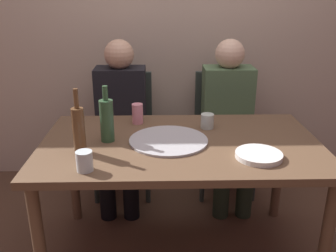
{
  "coord_description": "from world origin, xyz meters",
  "views": [
    {
      "loc": [
        -0.11,
        -1.84,
        1.51
      ],
      "look_at": [
        -0.06,
        0.1,
        0.78
      ],
      "focal_mm": 39.59,
      "sensor_mm": 36.0,
      "label": 1
    }
  ],
  "objects_px": {
    "wine_bottle": "(79,129)",
    "pizza_tray": "(168,140)",
    "plate_stack": "(259,155)",
    "tumbler_near": "(207,121)",
    "tumbler_far": "(84,161)",
    "beer_bottle": "(107,120)",
    "guest_in_beanie": "(229,115)",
    "dining_table": "(180,154)",
    "chair_left": "(123,125)",
    "soda_can": "(138,114)",
    "chair_right": "(224,124)",
    "guest_in_sweater": "(121,116)"
  },
  "relations": [
    {
      "from": "wine_bottle",
      "to": "pizza_tray",
      "type": "bearing_deg",
      "value": 15.95
    },
    {
      "from": "wine_bottle",
      "to": "plate_stack",
      "type": "distance_m",
      "value": 0.89
    },
    {
      "from": "tumbler_near",
      "to": "tumbler_far",
      "type": "relative_size",
      "value": 0.91
    },
    {
      "from": "beer_bottle",
      "to": "guest_in_beanie",
      "type": "xyz_separation_m",
      "value": [
        0.78,
        0.67,
        -0.21
      ]
    },
    {
      "from": "plate_stack",
      "to": "guest_in_beanie",
      "type": "distance_m",
      "value": 0.9
    },
    {
      "from": "dining_table",
      "to": "pizza_tray",
      "type": "distance_m",
      "value": 0.11
    },
    {
      "from": "tumbler_near",
      "to": "chair_left",
      "type": "height_order",
      "value": "chair_left"
    },
    {
      "from": "wine_bottle",
      "to": "guest_in_beanie",
      "type": "bearing_deg",
      "value": 41.97
    },
    {
      "from": "wine_bottle",
      "to": "tumbler_near",
      "type": "xyz_separation_m",
      "value": [
        0.68,
        0.32,
        -0.08
      ]
    },
    {
      "from": "chair_left",
      "to": "pizza_tray",
      "type": "bearing_deg",
      "value": 111.39
    },
    {
      "from": "tumbler_near",
      "to": "soda_can",
      "type": "bearing_deg",
      "value": 167.54
    },
    {
      "from": "tumbler_far",
      "to": "chair_right",
      "type": "xyz_separation_m",
      "value": [
        0.84,
        1.16,
        -0.26
      ]
    },
    {
      "from": "tumbler_near",
      "to": "guest_in_beanie",
      "type": "relative_size",
      "value": 0.07
    },
    {
      "from": "chair_right",
      "to": "guest_in_sweater",
      "type": "relative_size",
      "value": 0.77
    },
    {
      "from": "dining_table",
      "to": "guest_in_beanie",
      "type": "relative_size",
      "value": 1.28
    },
    {
      "from": "beer_bottle",
      "to": "chair_right",
      "type": "height_order",
      "value": "beer_bottle"
    },
    {
      "from": "wine_bottle",
      "to": "plate_stack",
      "type": "height_order",
      "value": "wine_bottle"
    },
    {
      "from": "dining_table",
      "to": "chair_left",
      "type": "relative_size",
      "value": 1.66
    },
    {
      "from": "dining_table",
      "to": "beer_bottle",
      "type": "xyz_separation_m",
      "value": [
        -0.39,
        0.02,
        0.2
      ]
    },
    {
      "from": "dining_table",
      "to": "beer_bottle",
      "type": "bearing_deg",
      "value": 177.33
    },
    {
      "from": "dining_table",
      "to": "chair_right",
      "type": "distance_m",
      "value": 0.93
    },
    {
      "from": "dining_table",
      "to": "chair_left",
      "type": "bearing_deg",
      "value": 115.1
    },
    {
      "from": "pizza_tray",
      "to": "guest_in_beanie",
      "type": "height_order",
      "value": "guest_in_beanie"
    },
    {
      "from": "tumbler_near",
      "to": "tumbler_far",
      "type": "bearing_deg",
      "value": -139.62
    },
    {
      "from": "tumbler_near",
      "to": "beer_bottle",
      "type": "bearing_deg",
      "value": -162.19
    },
    {
      "from": "beer_bottle",
      "to": "guest_in_sweater",
      "type": "bearing_deg",
      "value": 89.98
    },
    {
      "from": "pizza_tray",
      "to": "tumbler_far",
      "type": "xyz_separation_m",
      "value": [
        -0.39,
        -0.33,
        0.04
      ]
    },
    {
      "from": "chair_right",
      "to": "chair_left",
      "type": "bearing_deg",
      "value": 0.0
    },
    {
      "from": "tumbler_far",
      "to": "soda_can",
      "type": "distance_m",
      "value": 0.65
    },
    {
      "from": "tumbler_near",
      "to": "soda_can",
      "type": "xyz_separation_m",
      "value": [
        -0.41,
        0.09,
        0.02
      ]
    },
    {
      "from": "dining_table",
      "to": "guest_in_beanie",
      "type": "height_order",
      "value": "guest_in_beanie"
    },
    {
      "from": "beer_bottle",
      "to": "tumbler_far",
      "type": "distance_m",
      "value": 0.36
    },
    {
      "from": "chair_left",
      "to": "chair_right",
      "type": "bearing_deg",
      "value": -180.0
    },
    {
      "from": "beer_bottle",
      "to": "chair_left",
      "type": "height_order",
      "value": "beer_bottle"
    },
    {
      "from": "dining_table",
      "to": "wine_bottle",
      "type": "xyz_separation_m",
      "value": [
        -0.51,
        -0.13,
        0.2
      ]
    },
    {
      "from": "pizza_tray",
      "to": "chair_left",
      "type": "distance_m",
      "value": 0.92
    },
    {
      "from": "beer_bottle",
      "to": "plate_stack",
      "type": "xyz_separation_m",
      "value": [
        0.76,
        -0.23,
        -0.11
      ]
    },
    {
      "from": "plate_stack",
      "to": "dining_table",
      "type": "bearing_deg",
      "value": 149.83
    },
    {
      "from": "wine_bottle",
      "to": "chair_right",
      "type": "height_order",
      "value": "wine_bottle"
    },
    {
      "from": "dining_table",
      "to": "tumbler_near",
      "type": "xyz_separation_m",
      "value": [
        0.17,
        0.2,
        0.12
      ]
    },
    {
      "from": "pizza_tray",
      "to": "wine_bottle",
      "type": "xyz_separation_m",
      "value": [
        -0.45,
        -0.13,
        0.12
      ]
    },
    {
      "from": "wine_bottle",
      "to": "guest_in_sweater",
      "type": "height_order",
      "value": "guest_in_sweater"
    },
    {
      "from": "dining_table",
      "to": "pizza_tray",
      "type": "bearing_deg",
      "value": 178.68
    },
    {
      "from": "tumbler_near",
      "to": "chair_left",
      "type": "xyz_separation_m",
      "value": [
        -0.56,
        0.64,
        -0.26
      ]
    },
    {
      "from": "tumbler_near",
      "to": "guest_in_sweater",
      "type": "relative_size",
      "value": 0.07
    },
    {
      "from": "dining_table",
      "to": "guest_in_sweater",
      "type": "distance_m",
      "value": 0.79
    },
    {
      "from": "plate_stack",
      "to": "chair_left",
      "type": "height_order",
      "value": "chair_left"
    },
    {
      "from": "guest_in_sweater",
      "to": "guest_in_beanie",
      "type": "xyz_separation_m",
      "value": [
        0.78,
        0.0,
        0.0
      ]
    },
    {
      "from": "wine_bottle",
      "to": "tumbler_far",
      "type": "xyz_separation_m",
      "value": [
        0.06,
        -0.2,
        -0.08
      ]
    },
    {
      "from": "tumbler_far",
      "to": "soda_can",
      "type": "relative_size",
      "value": 0.77
    }
  ]
}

